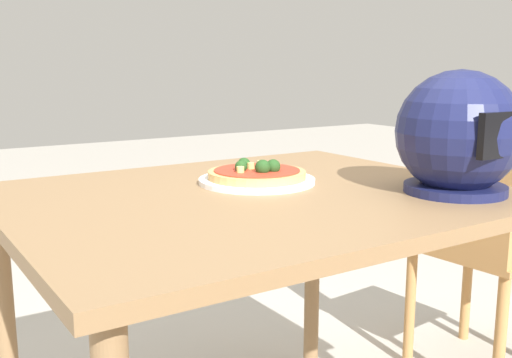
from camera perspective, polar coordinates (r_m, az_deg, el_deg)
dining_table at (r=1.37m, az=-0.09°, el=-4.98°), size 1.08×0.90×0.76m
pizza_plate at (r=1.45m, az=0.08°, el=-0.15°), size 0.28×0.28×0.01m
pizza at (r=1.45m, az=0.10°, el=0.58°), size 0.24×0.24×0.05m
motorcycle_helmet at (r=1.39m, az=18.70°, el=4.00°), size 0.27×0.27×0.27m
chair_side at (r=2.09m, az=19.84°, el=-4.85°), size 0.43×0.43×0.90m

